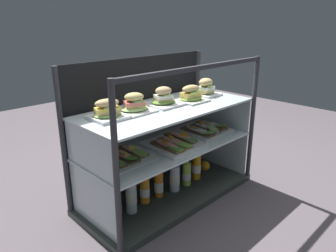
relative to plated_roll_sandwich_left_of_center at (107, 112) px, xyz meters
name	(u,v)px	position (x,y,z in m)	size (l,w,h in m)	color
ground_plane	(168,197)	(0.40, -0.06, -0.68)	(6.00, 6.00, 0.02)	#574F54
case_base_deck	(168,193)	(0.40, -0.06, -0.65)	(1.20, 0.54, 0.04)	#323833
case_frame	(151,122)	(0.40, 0.10, -0.17)	(1.20, 0.54, 0.91)	#333338
riser_lower_tier	(168,169)	(0.40, -0.06, -0.46)	(1.14, 0.48, 0.32)	silver
shelf_lower_glass	(168,145)	(0.40, -0.06, -0.29)	(1.15, 0.49, 0.01)	silver
riser_upper_tier	(168,127)	(0.40, -0.06, -0.17)	(1.14, 0.48, 0.24)	silver
shelf_upper_glass	(168,108)	(0.40, -0.06, -0.05)	(1.15, 0.49, 0.01)	silver
plated_roll_sandwich_left_of_center	(107,112)	(0.00, 0.00, 0.00)	(0.19, 0.19, 0.11)	white
plated_roll_sandwich_mid_left	(134,105)	(0.19, 0.00, 0.00)	(0.21, 0.21, 0.11)	white
plated_roll_sandwich_right_of_center	(164,99)	(0.41, -0.01, 0.00)	(0.21, 0.21, 0.12)	white
plated_roll_sandwich_far_left	(191,95)	(0.61, -0.06, 0.00)	(0.19, 0.19, 0.11)	white
plated_roll_sandwich_near_left_corner	(206,89)	(0.81, -0.03, 0.01)	(0.18, 0.18, 0.12)	white
open_sandwich_tray_near_left_corner	(121,157)	(0.05, -0.04, -0.27)	(0.32, 0.33, 0.06)	white
open_sandwich_tray_center	(174,143)	(0.41, -0.11, -0.27)	(0.32, 0.33, 0.07)	white
open_sandwich_tray_mid_left	(204,129)	(0.76, -0.07, -0.27)	(0.32, 0.33, 0.06)	white
juice_bottle_front_second	(116,207)	(-0.05, -0.10, -0.53)	(0.07, 0.07, 0.22)	#BCD848
juice_bottle_front_middle	(131,196)	(0.07, -0.08, -0.52)	(0.07, 0.07, 0.25)	silver
juice_bottle_tucked_behind	(145,190)	(0.20, -0.06, -0.54)	(0.06, 0.06, 0.22)	orange
juice_bottle_back_center	(159,184)	(0.31, -0.07, -0.54)	(0.06, 0.06, 0.22)	orange
juice_bottle_front_fourth	(175,177)	(0.44, -0.09, -0.53)	(0.07, 0.07, 0.24)	white
juice_bottle_near_post	(187,174)	(0.55, -0.10, -0.54)	(0.06, 0.06, 0.21)	#B7D751
juice_bottle_front_right_end	(196,166)	(0.67, -0.08, -0.53)	(0.06, 0.06, 0.25)	orange
orange_fruit_beside_bottles	(205,166)	(0.82, -0.05, -0.59)	(0.08, 0.08, 0.08)	orange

